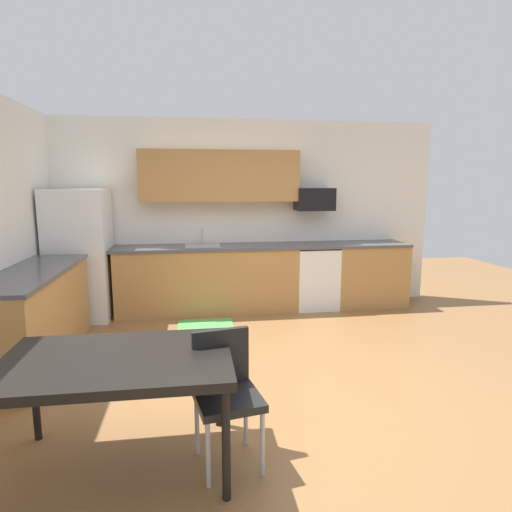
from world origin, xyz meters
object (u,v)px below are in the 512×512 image
at_px(refrigerator, 80,255).
at_px(dining_table, 117,366).
at_px(oven_range, 314,276).
at_px(chair_near_table, 225,386).
at_px(microwave, 314,199).

xyz_separation_m(refrigerator, dining_table, (1.02, -3.28, -0.18)).
xyz_separation_m(oven_range, dining_table, (-2.22, -3.36, 0.22)).
bearing_deg(chair_near_table, dining_table, 179.29).
relative_size(microwave, dining_table, 0.39).
xyz_separation_m(refrigerator, microwave, (3.23, 0.18, 0.71)).
bearing_deg(oven_range, refrigerator, -178.58).
bearing_deg(chair_near_table, microwave, 65.84).
bearing_deg(dining_table, oven_range, 56.54).
bearing_deg(refrigerator, oven_range, 1.42).
distance_m(refrigerator, microwave, 3.32).
distance_m(refrigerator, chair_near_table, 3.71).
height_order(refrigerator, oven_range, refrigerator).
relative_size(dining_table, chair_near_table, 1.65).
relative_size(oven_range, microwave, 1.69).
relative_size(refrigerator, dining_table, 1.23).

